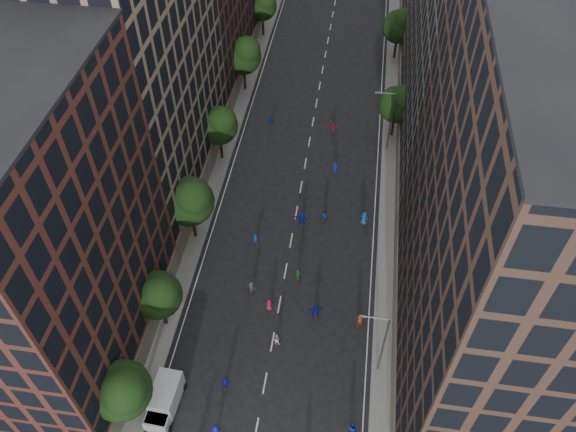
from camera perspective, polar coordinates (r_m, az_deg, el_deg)
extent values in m
plane|color=black|center=(74.60, 1.73, 5.11)|extent=(240.00, 240.00, 0.00)
cube|color=slate|center=(81.96, -6.08, 9.44)|extent=(4.00, 105.00, 0.15)
cube|color=slate|center=(80.27, 11.01, 7.80)|extent=(4.00, 105.00, 0.15)
cube|color=#52271F|center=(50.22, -24.41, -2.73)|extent=(14.00, 22.00, 30.00)
cube|color=#867157|center=(64.79, -16.01, 14.74)|extent=(14.00, 26.00, 34.00)
cube|color=#462F25|center=(45.92, 22.34, -1.84)|extent=(14.00, 30.00, 36.00)
cube|color=#615850|center=(69.11, 18.96, 15.69)|extent=(14.00, 28.00, 33.00)
cylinder|color=black|center=(54.54, -15.71, -18.29)|extent=(0.36, 0.36, 3.96)
sphere|color=black|center=(51.38, -16.54, -16.61)|extent=(5.20, 5.20, 5.20)
sphere|color=black|center=(49.84, -16.36, -16.62)|extent=(3.90, 3.90, 3.90)
cylinder|color=black|center=(58.85, -12.53, -9.69)|extent=(0.36, 0.36, 3.70)
sphere|color=black|center=(56.11, -13.08, -7.82)|extent=(4.80, 4.80, 4.80)
sphere|color=black|center=(54.72, -12.84, -7.61)|extent=(3.60, 3.60, 3.60)
cylinder|color=black|center=(65.37, -9.56, -0.85)|extent=(0.36, 0.36, 4.22)
sphere|color=black|center=(62.59, -9.99, 1.49)|extent=(5.60, 5.60, 5.60)
sphere|color=black|center=(61.04, -9.67, 1.96)|extent=(4.20, 4.20, 4.20)
cylinder|color=black|center=(75.02, -6.82, 7.00)|extent=(0.36, 0.36, 3.87)
sphere|color=black|center=(72.80, -7.07, 9.10)|extent=(5.00, 5.00, 5.00)
sphere|color=black|center=(71.51, -6.76, 9.60)|extent=(3.75, 3.75, 3.75)
cylinder|color=black|center=(87.34, -4.43, 13.83)|extent=(0.36, 0.36, 4.05)
sphere|color=black|center=(85.36, -4.57, 15.89)|extent=(5.40, 5.40, 5.40)
sphere|color=black|center=(84.08, -4.24, 16.45)|extent=(4.05, 4.05, 4.05)
cylinder|color=black|center=(100.81, -2.55, 18.79)|extent=(0.36, 0.36, 3.78)
sphere|color=black|center=(99.20, -2.62, 20.54)|extent=(4.80, 4.80, 4.80)
sphere|color=black|center=(98.14, -2.33, 21.01)|extent=(3.60, 3.60, 3.60)
cylinder|color=black|center=(79.49, 10.62, 9.09)|extent=(0.36, 0.36, 3.74)
sphere|color=black|center=(77.47, 10.97, 11.06)|extent=(5.00, 5.00, 5.00)
sphere|color=black|center=(76.39, 11.58, 11.53)|extent=(3.75, 3.75, 3.75)
cylinder|color=black|center=(96.02, 10.86, 16.48)|extent=(0.36, 0.36, 3.96)
sphere|color=black|center=(94.26, 11.18, 18.35)|extent=(5.20, 5.20, 5.20)
sphere|color=black|center=(93.23, 11.71, 18.83)|extent=(3.90, 3.90, 3.90)
cylinder|color=#595B60|center=(53.30, 9.64, -12.89)|extent=(0.18, 0.18, 9.00)
cylinder|color=#595B60|center=(49.38, 8.90, -10.18)|extent=(2.40, 0.12, 0.12)
cube|color=#595B60|center=(49.35, 7.60, -10.08)|extent=(0.50, 0.22, 0.15)
cylinder|color=#595B60|center=(75.48, 10.40, 9.31)|extent=(0.18, 0.18, 9.00)
cylinder|color=#595B60|center=(72.77, 9.93, 12.20)|extent=(2.40, 0.12, 0.12)
cube|color=#595B60|center=(72.75, 9.04, 12.27)|extent=(0.50, 0.22, 0.15)
cube|color=#BDBEC0|center=(54.88, -12.27, -17.25)|extent=(2.43, 3.94, 2.34)
cube|color=#BDBEC0|center=(54.46, -13.06, -19.58)|extent=(2.22, 1.81, 1.49)
cube|color=black|center=(53.84, -13.19, -19.29)|extent=(1.99, 1.48, 0.11)
cylinder|color=black|center=(55.31, -14.14, -19.89)|extent=(0.31, 0.82, 0.81)
cylinder|color=black|center=(54.72, -11.95, -20.45)|extent=(0.31, 0.82, 0.81)
cylinder|color=black|center=(56.75, -12.61, -16.18)|extent=(0.31, 0.82, 0.81)
cylinder|color=black|center=(56.17, -10.50, -16.67)|extent=(0.31, 0.82, 0.81)
imported|color=#1525AF|center=(53.58, 6.53, -20.58)|extent=(0.89, 0.74, 1.67)
imported|color=#1714A9|center=(53.65, -7.35, -20.82)|extent=(1.02, 0.66, 1.50)
imported|color=#161DB7|center=(55.23, -6.40, -16.51)|extent=(1.10, 0.59, 1.79)
imported|color=#121A99|center=(58.87, 2.82, -9.61)|extent=(1.77, 1.05, 1.82)
imported|color=#A11A38|center=(59.36, -1.93, -9.04)|extent=(0.86, 0.64, 1.60)
imported|color=#9C351A|center=(58.72, 7.27, -10.46)|extent=(0.72, 0.57, 1.73)
imported|color=silver|center=(57.23, -1.18, -12.46)|extent=(0.77, 0.62, 1.53)
imported|color=#3D3D41|center=(60.77, -3.74, -7.24)|extent=(1.10, 0.81, 1.52)
imported|color=#216E30|center=(61.41, 1.03, -5.97)|extent=(1.17, 0.64, 1.90)
imported|color=#151CAB|center=(66.54, 1.41, -0.35)|extent=(1.79, 0.59, 1.92)
imported|color=#1347A0|center=(67.24, 7.72, -0.24)|extent=(1.06, 0.81, 1.93)
imported|color=#124393|center=(64.85, -3.33, -2.38)|extent=(0.66, 0.55, 1.54)
imported|color=navy|center=(67.34, 3.73, 0.14)|extent=(0.98, 0.86, 1.70)
imported|color=#1319A0|center=(73.30, 4.81, 4.88)|extent=(1.18, 0.83, 1.66)
imported|color=navy|center=(80.67, -1.73, 9.61)|extent=(0.91, 0.47, 1.50)
imported|color=#AA1C31|center=(79.69, 4.60, 8.95)|extent=(1.50, 0.56, 1.59)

